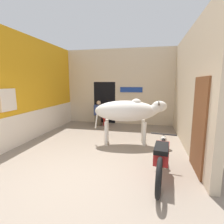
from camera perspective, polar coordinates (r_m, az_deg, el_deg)
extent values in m
plane|color=gray|center=(3.95, -12.07, -20.65)|extent=(30.00, 30.00, 0.00)
cube|color=orange|center=(7.01, -23.72, 7.09)|extent=(0.18, 5.19, 3.54)
cube|color=silver|center=(7.11, -22.38, -3.19)|extent=(0.03, 5.19, 0.99)
cube|color=silver|center=(5.83, -30.91, 3.41)|extent=(0.08, 0.56, 0.64)
cube|color=beige|center=(8.53, 2.40, 14.93)|extent=(5.09, 0.18, 1.53)
cube|color=beige|center=(9.07, -9.59, 3.28)|extent=(1.30, 0.18, 2.01)
cube|color=beige|center=(8.43, 10.28, 2.80)|extent=(2.72, 0.18, 2.01)
cube|color=black|center=(9.05, -1.74, 3.40)|extent=(1.07, 0.90, 2.01)
cube|color=navy|center=(8.31, 6.29, 7.25)|extent=(1.04, 0.03, 0.24)
cube|color=beige|center=(5.81, 24.05, 6.72)|extent=(0.18, 5.19, 3.54)
cube|color=brown|center=(4.27, 26.47, -3.97)|extent=(0.05, 1.00, 2.10)
ellipsoid|color=silver|center=(5.59, 4.37, 0.34)|extent=(2.04, 1.01, 0.67)
ellipsoid|color=silver|center=(5.58, 7.92, 3.08)|extent=(0.36, 0.33, 0.25)
cylinder|color=silver|center=(5.68, 13.45, 0.79)|extent=(0.48, 0.38, 0.44)
ellipsoid|color=silver|center=(5.70, 15.21, 1.81)|extent=(0.51, 0.37, 0.35)
cylinder|color=silver|center=(5.69, -5.03, -1.97)|extent=(0.14, 0.07, 0.68)
cylinder|color=silver|center=(5.98, 10.06, -6.06)|extent=(0.11, 0.11, 0.76)
cylinder|color=silver|center=(5.61, 10.56, -7.12)|extent=(0.11, 0.11, 0.76)
cylinder|color=silver|center=(5.95, -1.63, -6.00)|extent=(0.11, 0.11, 0.76)
cylinder|color=silver|center=(5.58, -1.93, -7.06)|extent=(0.11, 0.11, 0.76)
cone|color=#473D33|center=(5.80, 14.55, 3.25)|extent=(0.09, 0.14, 0.18)
cone|color=#473D33|center=(5.56, 15.05, 2.98)|extent=(0.09, 0.14, 0.18)
torus|color=black|center=(3.31, 15.08, -20.02)|extent=(0.17, 0.72, 0.71)
torus|color=black|center=(4.52, 16.36, -11.83)|extent=(0.17, 0.72, 0.71)
cube|color=maroon|center=(3.83, 15.96, -12.72)|extent=(0.37, 0.76, 0.28)
cube|color=black|center=(3.58, 15.90, -11.23)|extent=(0.33, 0.61, 0.09)
cylinder|color=black|center=(4.24, 16.53, -6.96)|extent=(0.58, 0.10, 0.03)
sphere|color=silver|center=(4.37, 16.50, -8.56)|extent=(0.15, 0.15, 0.15)
cube|color=brown|center=(8.14, -4.61, -3.12)|extent=(0.30, 0.14, 0.39)
cube|color=brown|center=(8.18, -4.45, -1.32)|extent=(0.30, 0.32, 0.11)
cube|color=navy|center=(8.20, -4.33, 0.53)|extent=(0.43, 0.20, 0.51)
sphere|color=tan|center=(8.15, -4.36, 3.01)|extent=(0.20, 0.20, 0.20)
cylinder|color=red|center=(8.14, -2.12, -3.23)|extent=(0.23, 0.23, 0.35)
cylinder|color=red|center=(8.10, -2.13, -1.89)|extent=(0.33, 0.33, 0.04)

